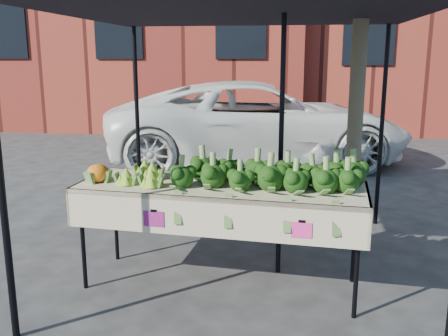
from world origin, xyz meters
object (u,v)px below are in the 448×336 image
table (221,236)px  canopy (242,123)px  vehicle (260,11)px  street_tree (361,29)px

table → canopy: (0.13, 0.42, 0.92)m
table → canopy: 1.02m
table → vehicle: bearing=90.8°
canopy → vehicle: size_ratio=0.58×
table → vehicle: 5.61m
table → street_tree: (1.20, 1.11, 1.76)m
canopy → vehicle: bearing=92.6°
table → street_tree: 2.40m
canopy → street_tree: (1.06, 0.69, 0.84)m
vehicle → street_tree: (1.27, -4.01, -0.52)m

